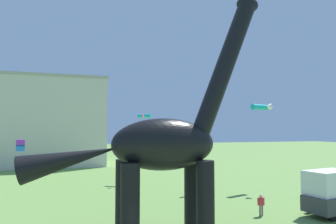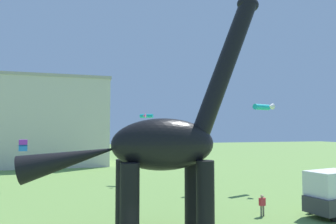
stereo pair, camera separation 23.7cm
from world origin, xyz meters
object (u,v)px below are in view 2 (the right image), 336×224
kite_mid_center (264,107)px  kite_far_left (23,145)px  person_far_spectator (262,203)px  kite_near_low (146,116)px  dinosaur_sculpture (163,144)px  kite_trailing (158,145)px  person_photographer (189,185)px

kite_mid_center → kite_far_left: kite_mid_center is taller
person_far_spectator → kite_near_low: (-4.88, 16.84, 6.91)m
dinosaur_sculpture → kite_trailing: size_ratio=12.36×
kite_near_low → kite_far_left: (-13.25, -1.86, -3.28)m
kite_near_low → kite_trailing: kite_near_low is taller
kite_near_low → kite_far_left: bearing=-172.0°
dinosaur_sculpture → person_far_spectator: dinosaur_sculpture is taller
dinosaur_sculpture → person_far_spectator: 9.40m
kite_mid_center → kite_trailing: 17.02m
person_photographer → person_far_spectator: bearing=149.4°
kite_mid_center → kite_far_left: size_ratio=1.95×
kite_trailing → kite_near_low: bearing=80.5°
kite_far_left → kite_mid_center: bearing=-14.0°
kite_near_low → kite_mid_center: size_ratio=0.75×
kite_mid_center → kite_far_left: (-24.34, 6.09, -4.02)m
kite_near_low → kite_far_left: 13.78m
dinosaur_sculpture → person_far_spectator: (7.97, 2.37, -4.39)m
person_far_spectator → kite_mid_center: (6.20, 8.89, 7.65)m
dinosaur_sculpture → person_photographer: size_ratio=9.10×
person_far_spectator → kite_mid_center: size_ratio=0.67×
kite_mid_center → kite_near_low: bearing=144.4°
person_photographer → person_far_spectator: person_photographer is taller
person_photographer → kite_mid_center: kite_mid_center is taller
person_photographer → kite_mid_center: size_ratio=0.71×
dinosaur_sculpture → kite_near_low: dinosaur_sculpture is taller
dinosaur_sculpture → kite_near_low: (3.09, 19.21, 2.52)m
dinosaur_sculpture → kite_trailing: (0.22, 2.11, -0.12)m
kite_near_low → kite_trailing: 17.53m
person_photographer → kite_trailing: size_ratio=1.36×
person_photographer → kite_mid_center: bearing=-132.2°
person_photographer → person_far_spectator: (2.72, -7.63, -0.06)m
person_far_spectator → kite_trailing: bearing=21.6°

